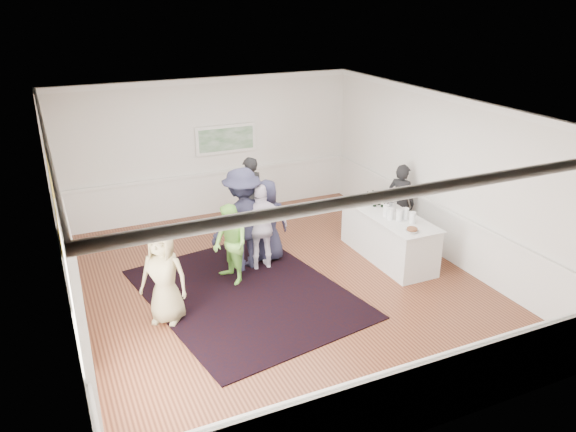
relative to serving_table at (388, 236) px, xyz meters
name	(u,v)px	position (x,y,z in m)	size (l,w,h in m)	color
floor	(279,287)	(-2.44, -0.20, -0.47)	(8.00, 8.00, 0.00)	brown
ceiling	(278,110)	(-2.44, -0.20, 2.73)	(7.00, 8.00, 0.02)	white
wall_left	(59,239)	(-5.94, -0.20, 1.13)	(0.02, 8.00, 3.20)	white
wall_right	(444,177)	(1.06, -0.20, 1.13)	(0.02, 8.00, 3.20)	white
wall_back	(209,148)	(-2.44, 3.80, 1.13)	(7.00, 0.02, 3.20)	white
wall_front	(425,321)	(-2.44, -4.20, 1.13)	(7.00, 0.02, 3.20)	white
wainscoting	(279,262)	(-2.44, -0.20, 0.03)	(7.00, 8.00, 1.00)	white
mirror	(54,198)	(-5.89, 1.10, 1.33)	(0.05, 1.25, 1.85)	yellow
doorway	(77,312)	(-5.89, -2.10, 0.95)	(0.10, 1.78, 2.56)	white
landscape_painting	(226,139)	(-2.04, 3.74, 1.31)	(1.44, 0.06, 0.66)	white
area_rug	(246,293)	(-3.08, -0.19, -0.46)	(3.07, 4.04, 0.02)	black
serving_table	(388,236)	(0.00, 0.00, 0.00)	(0.88, 2.31, 0.94)	silver
bartender	(401,202)	(0.76, 0.71, 0.36)	(0.60, 0.40, 1.65)	black
guest_tan	(164,276)	(-4.52, -0.46, 0.32)	(0.78, 0.51, 1.59)	tan
guest_green	(230,245)	(-3.15, 0.34, 0.27)	(0.72, 0.56, 1.48)	#8BD856
guest_lilac	(262,227)	(-2.42, 0.64, 0.37)	(0.98, 0.41, 1.68)	silver
guest_dark_a	(243,220)	(-2.75, 0.78, 0.52)	(1.29, 0.74, 1.99)	#222238
guest_dark_b	(250,196)	(-2.03, 2.30, 0.39)	(0.63, 0.41, 1.72)	black
guest_navy	(267,221)	(-2.19, 0.94, 0.35)	(0.80, 0.52, 1.63)	#222238
wine_bottles	(377,198)	(0.02, 0.52, 0.62)	(0.40, 0.29, 0.31)	black
juice_pitchers	(399,214)	(-0.02, -0.31, 0.58)	(0.38, 0.62, 0.24)	#64AC3D
ice_bucket	(390,205)	(0.10, 0.15, 0.58)	(0.26, 0.26, 0.24)	silver
nut_bowl	(412,230)	(-0.14, -0.90, 0.50)	(0.23, 0.23, 0.08)	white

